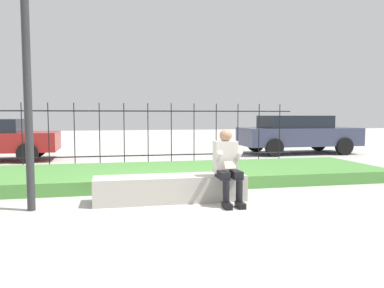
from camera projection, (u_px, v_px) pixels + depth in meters
name	position (u px, v px, depth m)	size (l,w,h in m)	color
ground_plane	(169.00, 201.00, 6.43)	(60.00, 60.00, 0.00)	#B2AFA8
stone_bench	(171.00, 190.00, 6.42)	(2.58, 0.60, 0.44)	#ADA89E
person_seated_reader	(227.00, 163.00, 6.24)	(0.42, 0.73, 1.24)	black
grass_berm	(156.00, 175.00, 8.45)	(10.43, 2.76, 0.25)	#4C893D
iron_fence	(148.00, 134.00, 10.29)	(8.43, 0.03, 1.80)	black
car_parked_right	(297.00, 133.00, 14.29)	(4.43, 2.03, 1.45)	#383D56
street_lamp	(27.00, 63.00, 5.62)	(0.28, 0.28, 3.65)	#2D2D30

